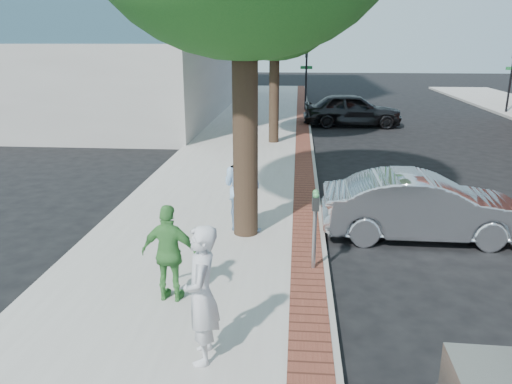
# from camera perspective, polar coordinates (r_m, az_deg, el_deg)

# --- Properties ---
(ground) EXTENTS (120.00, 120.00, 0.00)m
(ground) POSITION_cam_1_polar(r_m,az_deg,el_deg) (9.12, 1.41, -10.07)
(ground) COLOR black
(ground) RESTS_ON ground
(sidewalk) EXTENTS (5.00, 60.00, 0.15)m
(sidewalk) POSITION_cam_1_polar(r_m,az_deg,el_deg) (16.73, -2.09, 2.89)
(sidewalk) COLOR #9E9991
(sidewalk) RESTS_ON ground
(brick_strip) EXTENTS (0.60, 60.00, 0.01)m
(brick_strip) POSITION_cam_1_polar(r_m,az_deg,el_deg) (16.60, 5.48, 3.00)
(brick_strip) COLOR brown
(brick_strip) RESTS_ON sidewalk
(curb) EXTENTS (0.10, 60.00, 0.15)m
(curb) POSITION_cam_1_polar(r_m,az_deg,el_deg) (16.63, 6.68, 2.70)
(curb) COLOR gray
(curb) RESTS_ON ground
(office_base) EXTENTS (18.20, 22.20, 4.00)m
(office_base) POSITION_cam_1_polar(r_m,az_deg,el_deg) (33.05, -19.74, 12.31)
(office_base) COLOR gray
(office_base) RESTS_ON ground
(signal_near) EXTENTS (0.70, 0.15, 3.80)m
(signal_near) POSITION_cam_1_polar(r_m,az_deg,el_deg) (30.17, 5.76, 13.31)
(signal_near) COLOR black
(signal_near) RESTS_ON ground
(signal_far) EXTENTS (0.70, 0.15, 3.80)m
(signal_far) POSITION_cam_1_polar(r_m,az_deg,el_deg) (32.48, 27.15, 11.84)
(signal_far) COLOR black
(signal_far) RESTS_ON ground
(tree_far) EXTENTS (4.80, 4.80, 7.14)m
(tree_far) POSITION_cam_1_polar(r_m,az_deg,el_deg) (20.16, 2.18, 20.26)
(tree_far) COLOR black
(tree_far) RESTS_ON sidewalk
(parking_meter) EXTENTS (0.12, 0.32, 1.47)m
(parking_meter) POSITION_cam_1_polar(r_m,az_deg,el_deg) (8.89, 6.78, -2.47)
(parking_meter) COLOR gray
(parking_meter) RESTS_ON sidewalk
(person_gray) EXTENTS (0.51, 0.72, 1.85)m
(person_gray) POSITION_cam_1_polar(r_m,az_deg,el_deg) (6.44, -6.24, -11.61)
(person_gray) COLOR silver
(person_gray) RESTS_ON sidewalk
(person_officer) EXTENTS (1.20, 1.14, 1.95)m
(person_officer) POSITION_cam_1_polar(r_m,az_deg,el_deg) (10.73, -1.60, 0.62)
(person_officer) COLOR #8EB4DC
(person_officer) RESTS_ON sidewalk
(person_green) EXTENTS (0.97, 0.50, 1.59)m
(person_green) POSITION_cam_1_polar(r_m,az_deg,el_deg) (7.98, -9.81, -6.94)
(person_green) COLOR #449041
(person_green) RESTS_ON sidewalk
(sedan_silver) EXTENTS (4.31, 1.54, 1.42)m
(sedan_silver) POSITION_cam_1_polar(r_m,az_deg,el_deg) (11.33, 18.55, -1.59)
(sedan_silver) COLOR silver
(sedan_silver) RESTS_ON ground
(bg_car) EXTENTS (4.85, 2.04, 1.64)m
(bg_car) POSITION_cam_1_polar(r_m,az_deg,el_deg) (25.57, 10.94, 9.22)
(bg_car) COLOR black
(bg_car) RESTS_ON ground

